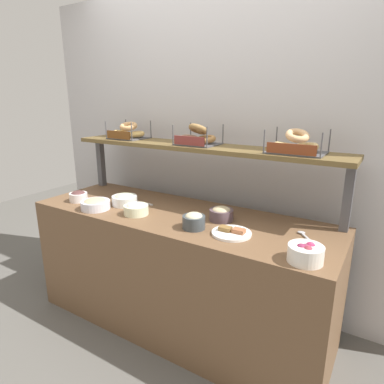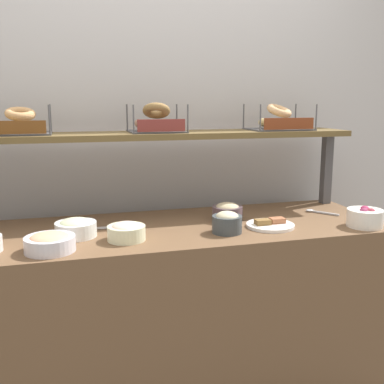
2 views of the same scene
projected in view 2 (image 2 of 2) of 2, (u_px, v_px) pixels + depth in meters
The scene contains 16 objects.
back_wall at pixel (149, 143), 2.63m from camera, with size 3.30×0.06×2.40m, color #BCB9BB.
deli_counter at pixel (172, 310), 2.26m from camera, with size 2.10×0.70×0.85m, color brown.
shelf_riser_right at pixel (326, 169), 2.65m from camera, with size 0.05×0.05×0.40m, color #4C4C51.
upper_shelf at pixel (158, 135), 2.35m from camera, with size 2.06×0.32×0.03m, color brown.
bowl_scallion_spread at pixel (76, 228), 2.01m from camera, with size 0.18×0.18×0.08m.
bowl_beet_salad at pixel (365, 217), 2.18m from camera, with size 0.17×0.17×0.10m.
bowl_tuna_salad at pixel (227, 222), 2.07m from camera, with size 0.14×0.14×0.10m.
bowl_hummus at pixel (227, 212), 2.29m from camera, with size 0.15×0.15×0.09m.
bowl_potato_salad at pixel (126, 231), 1.96m from camera, with size 0.16×0.16×0.08m.
bowl_lox_spread at pixel (50, 242), 1.82m from camera, with size 0.20×0.20×0.08m.
serving_plate_white at pixel (270, 225), 2.17m from camera, with size 0.23×0.23×0.04m.
serving_spoon_near_plate at pixel (317, 212), 2.45m from camera, with size 0.12×0.15×0.01m.
serving_spoon_by_edge at pixel (90, 228), 2.12m from camera, with size 0.18×0.03×0.01m.
bagel_basket_sesame at pixel (21, 125), 2.18m from camera, with size 0.28×0.26×0.14m.
bagel_basket_everything at pixel (156, 122), 2.34m from camera, with size 0.28×0.25×0.16m.
bagel_basket_plain at pixel (279, 121), 2.51m from camera, with size 0.33×0.27×0.15m.
Camera 2 is at (-0.47, -2.05, 1.44)m, focal length 42.95 mm.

